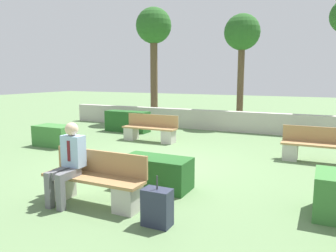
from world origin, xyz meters
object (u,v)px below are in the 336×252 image
bench_right_side (324,149)px  tree_leftmost (154,31)px  bench_front (94,184)px  tree_center_left (242,36)px  bench_left_side (150,131)px  suitcase (157,207)px  person_seated_man (69,159)px

bench_right_side → tree_leftmost: 9.57m
bench_front → tree_leftmost: size_ratio=0.35×
bench_right_side → tree_leftmost: tree_leftmost is taller
bench_right_side → tree_center_left: (-3.39, 5.31, 3.47)m
tree_leftmost → bench_left_side: bearing=-63.8°
bench_front → suitcase: bench_front is taller
bench_front → suitcase: 1.39m
suitcase → tree_leftmost: (-5.18, 9.67, 3.92)m
tree_leftmost → tree_center_left: 3.99m
bench_front → tree_leftmost: tree_leftmost is taller
bench_left_side → person_seated_man: size_ratio=1.37×
bench_right_side → person_seated_man: bearing=-135.8°
tree_center_left → suitcase: bearing=-83.1°
bench_left_side → tree_leftmost: (-2.09, 4.25, 3.85)m
bench_right_side → tree_leftmost: (-7.33, 4.79, 3.85)m
bench_left_side → person_seated_man: bearing=-70.5°
bench_front → bench_left_side: (-1.73, 5.13, 0.00)m
bench_right_side → suitcase: 5.33m
tree_leftmost → tree_center_left: bearing=7.4°
suitcase → tree_center_left: size_ratio=0.16×
bench_left_side → tree_leftmost: size_ratio=0.36×
bench_right_side → person_seated_man: person_seated_man is taller
bench_front → bench_left_side: bearing=108.6°
person_seated_man → bench_left_side: bearing=104.1°
bench_front → bench_right_side: size_ratio=0.91×
tree_leftmost → tree_center_left: tree_leftmost is taller
bench_front → tree_leftmost: 10.84m
bench_right_side → tree_center_left: tree_center_left is taller
person_seated_man → tree_leftmost: 10.68m
bench_front → person_seated_man: (-0.40, -0.14, 0.43)m
person_seated_man → tree_center_left: bearing=87.0°
person_seated_man → tree_center_left: size_ratio=0.29×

